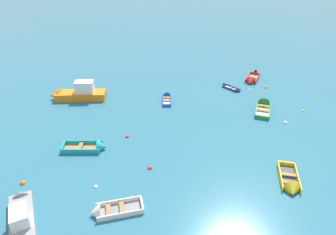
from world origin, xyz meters
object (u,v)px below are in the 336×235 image
mooring_buoy_midfield (127,137)px  mooring_buoy_between_boats_right (266,88)px  rowboat_turquoise_near_right (93,147)px  rowboat_blue_back_row_right (167,97)px  mooring_buoy_trailing (150,168)px  mooring_buoy_far_field (286,123)px  rowboat_white_far_right (106,211)px  rowboat_yellow_center (290,185)px  rowboat_red_cluster_outer (251,80)px  mooring_buoy_central (96,187)px  motor_launch_grey_far_left (22,214)px  mooring_buoy_between_boats_left (304,111)px  rowboat_deep_blue_outer_right (235,90)px  rowboat_green_midfield_right (263,105)px  motor_launch_orange_back_row_center (77,93)px  mooring_buoy_outer_edge (23,183)px

mooring_buoy_midfield → mooring_buoy_between_boats_right: bearing=33.4°
rowboat_turquoise_near_right → rowboat_blue_back_row_right: size_ratio=1.21×
mooring_buoy_trailing → mooring_buoy_far_field: 16.56m
rowboat_blue_back_row_right → rowboat_white_far_right: bearing=-104.1°
mooring_buoy_between_boats_right → mooring_buoy_midfield: (-18.23, -12.00, 0.00)m
rowboat_yellow_center → rowboat_red_cluster_outer: bearing=82.2°
rowboat_red_cluster_outer → rowboat_turquoise_near_right: bearing=-140.5°
rowboat_red_cluster_outer → mooring_buoy_central: (-18.59, -21.50, -0.23)m
motor_launch_grey_far_left → mooring_buoy_trailing: bearing=31.4°
mooring_buoy_far_field → mooring_buoy_between_boats_left: mooring_buoy_far_field is taller
rowboat_white_far_right → rowboat_deep_blue_outer_right: bearing=56.0°
rowboat_white_far_right → mooring_buoy_between_boats_left: (21.02, 14.91, -0.20)m
rowboat_turquoise_near_right → mooring_buoy_between_boats_right: 25.45m
mooring_buoy_far_field → rowboat_deep_blue_outer_right: bearing=112.2°
mooring_buoy_between_boats_right → rowboat_yellow_center: bearing=-102.7°
rowboat_red_cluster_outer → mooring_buoy_far_field: bearing=-87.6°
rowboat_yellow_center → mooring_buoy_central: size_ratio=11.73×
rowboat_green_midfield_right → motor_launch_orange_back_row_center: 23.58m
rowboat_yellow_center → mooring_buoy_central: 15.59m
rowboat_yellow_center → motor_launch_grey_far_left: bearing=-172.1°
rowboat_green_midfield_right → mooring_buoy_outer_edge: (-23.87, -12.99, -0.21)m
rowboat_white_far_right → rowboat_yellow_center: bearing=9.3°
rowboat_turquoise_near_right → rowboat_deep_blue_outer_right: rowboat_turquoise_near_right is taller
rowboat_yellow_center → mooring_buoy_outer_edge: 21.61m
rowboat_white_far_right → motor_launch_grey_far_left: size_ratio=0.74×
rowboat_white_far_right → mooring_buoy_between_boats_right: size_ratio=9.92×
rowboat_deep_blue_outer_right → motor_launch_grey_far_left: 29.31m
motor_launch_grey_far_left → mooring_buoy_far_field: 26.73m
mooring_buoy_midfield → mooring_buoy_far_field: size_ratio=0.93×
rowboat_turquoise_near_right → rowboat_deep_blue_outer_right: 21.35m
rowboat_turquoise_near_right → rowboat_yellow_center: (16.81, -5.46, -0.02)m
rowboat_blue_back_row_right → mooring_buoy_outer_edge: size_ratio=7.39×
rowboat_green_midfield_right → rowboat_yellow_center: rowboat_green_midfield_right is taller
rowboat_green_midfield_right → mooring_buoy_far_field: (1.24, -3.97, -0.21)m
motor_launch_grey_far_left → mooring_buoy_midfield: bearing=59.0°
rowboat_blue_back_row_right → mooring_buoy_midfield: size_ratio=8.63×
motor_launch_orange_back_row_center → mooring_buoy_outer_edge: (-0.46, -15.75, -0.77)m
rowboat_red_cluster_outer → mooring_buoy_outer_edge: (-24.60, -20.93, -0.23)m
rowboat_green_midfield_right → rowboat_yellow_center: 14.07m
mooring_buoy_trailing → mooring_buoy_midfield: size_ratio=1.07×
rowboat_blue_back_row_right → mooring_buoy_trailing: 14.07m
mooring_buoy_midfield → mooring_buoy_outer_edge: bearing=-139.6°
rowboat_green_midfield_right → rowboat_blue_back_row_right: rowboat_green_midfield_right is taller
mooring_buoy_trailing → mooring_buoy_between_boats_right: (15.73, 16.98, 0.00)m
rowboat_blue_back_row_right → rowboat_white_far_right: 19.41m
mooring_buoy_between_boats_right → mooring_buoy_trailing: bearing=-132.8°
rowboat_turquoise_near_right → mooring_buoy_midfield: rowboat_turquoise_near_right is taller
rowboat_turquoise_near_right → motor_launch_grey_far_left: bearing=-111.2°
motor_launch_grey_far_left → rowboat_blue_back_row_right: bearing=61.6°
rowboat_yellow_center → mooring_buoy_between_boats_right: bearing=77.3°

